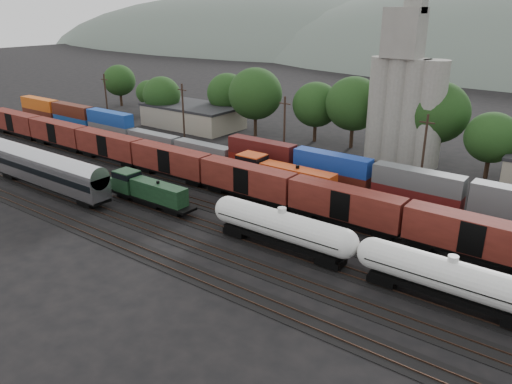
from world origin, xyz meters
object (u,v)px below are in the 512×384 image
Objects in this scene: grain_silo at (405,99)px; orange_locomotive at (278,176)px; green_locomotive at (145,190)px; tank_car_a at (282,227)px; passenger_coach at (46,168)px.

orange_locomotive is at bearing -107.72° from grain_silo.
tank_car_a is (22.73, 0.00, 0.57)m from green_locomotive.
green_locomotive is 46.62m from grain_silo.
tank_car_a is at bearing 0.00° from green_locomotive.
tank_car_a is 0.65× the size of grain_silo.
tank_car_a is 0.97× the size of orange_locomotive.
orange_locomotive is 0.67× the size of grain_silo.
orange_locomotive is at bearing 125.55° from tank_car_a.
tank_car_a is 39.07m from passenger_coach.
tank_car_a is at bearing 7.35° from passenger_coach.
passenger_coach is (-38.74, -5.00, 0.72)m from tank_car_a.
green_locomotive is at bearing 17.34° from passenger_coach.
tank_car_a is 18.44m from orange_locomotive.
passenger_coach is at bearing -128.30° from grain_silo.
grain_silo is at bearing 63.64° from green_locomotive.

